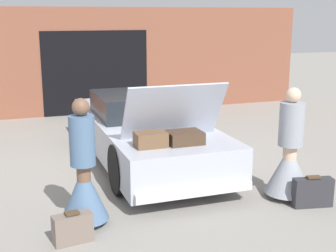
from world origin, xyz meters
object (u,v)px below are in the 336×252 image
(person_right, at_px, (289,160))
(suitcase_beside_left_person, at_px, (73,228))
(person_left, at_px, (84,181))
(car, at_px, (144,131))
(suitcase_beside_right_person, at_px, (313,192))

(person_right, bearing_deg, suitcase_beside_left_person, 104.02)
(person_left, xyz_separation_m, suitcase_beside_left_person, (-0.22, -0.44, -0.40))
(suitcase_beside_left_person, bearing_deg, person_right, 6.61)
(car, relative_size, person_right, 2.97)
(car, height_order, suitcase_beside_left_person, car)
(suitcase_beside_right_person, bearing_deg, car, 119.90)
(person_right, distance_m, suitcase_beside_left_person, 3.21)
(person_right, distance_m, suitcase_beside_right_person, 0.56)
(suitcase_beside_right_person, bearing_deg, person_left, 171.24)
(person_right, bearing_deg, person_left, 95.98)
(person_left, xyz_separation_m, person_right, (2.94, -0.07, -0.01))
(person_left, relative_size, suitcase_beside_right_person, 2.85)
(car, distance_m, suitcase_beside_right_person, 3.24)
(person_left, bearing_deg, person_right, 87.65)
(car, relative_size, suitcase_beside_right_person, 8.41)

